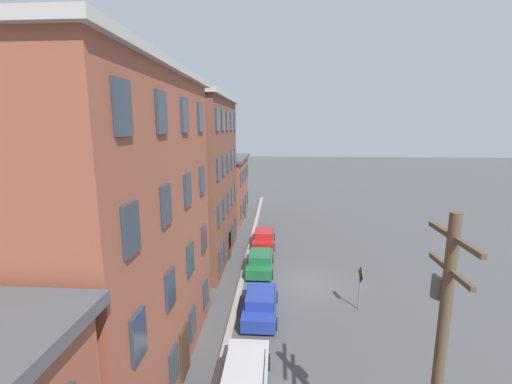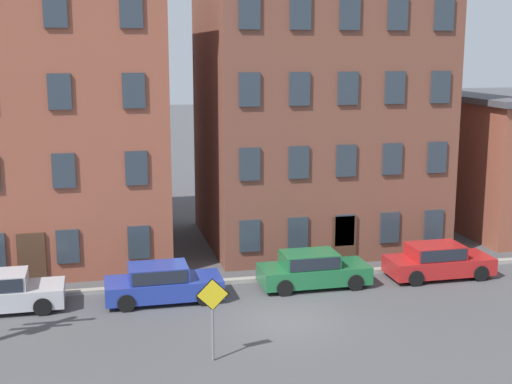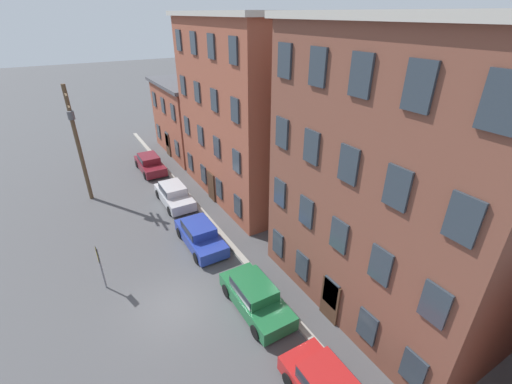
# 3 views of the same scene
# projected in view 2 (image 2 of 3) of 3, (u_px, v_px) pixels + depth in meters

# --- Properties ---
(ground_plane) EXTENTS (200.00, 200.00, 0.00)m
(ground_plane) POSITION_uv_depth(u_px,v_px,m) (287.00, 320.00, 25.17)
(ground_plane) COLOR #4C4C4F
(kerb_strip) EXTENTS (56.00, 0.36, 0.16)m
(kerb_strip) POSITION_uv_depth(u_px,v_px,m) (258.00, 279.00, 29.45)
(kerb_strip) COLOR #9E998E
(kerb_strip) RESTS_ON ground_plane
(apartment_midblock) EXTENTS (11.92, 10.67, 12.77)m
(apartment_midblock) POSITION_uv_depth(u_px,v_px,m) (33.00, 116.00, 32.50)
(apartment_midblock) COLOR brown
(apartment_midblock) RESTS_ON ground_plane
(apartment_far) EXTENTS (11.22, 9.51, 12.75)m
(apartment_far) POSITION_uv_depth(u_px,v_px,m) (315.00, 112.00, 34.87)
(apartment_far) COLOR brown
(apartment_far) RESTS_ON ground_plane
(car_silver) EXTENTS (4.40, 1.92, 1.43)m
(car_silver) POSITION_uv_depth(u_px,v_px,m) (0.00, 291.00, 26.00)
(car_silver) COLOR #B7B7BC
(car_silver) RESTS_ON ground_plane
(car_blue) EXTENTS (4.40, 1.92, 1.43)m
(car_blue) POSITION_uv_depth(u_px,v_px,m) (162.00, 282.00, 26.99)
(car_blue) COLOR #233899
(car_blue) RESTS_ON ground_plane
(car_green) EXTENTS (4.40, 1.92, 1.43)m
(car_green) POSITION_uv_depth(u_px,v_px,m) (312.00, 268.00, 28.65)
(car_green) COLOR #1E6638
(car_green) RESTS_ON ground_plane
(car_red) EXTENTS (4.40, 1.92, 1.43)m
(car_red) POSITION_uv_depth(u_px,v_px,m) (438.00, 260.00, 29.81)
(car_red) COLOR #B21E1E
(car_red) RESTS_ON ground_plane
(caution_sign) EXTENTS (1.03, 0.08, 2.65)m
(caution_sign) POSITION_uv_depth(u_px,v_px,m) (213.00, 306.00, 21.57)
(caution_sign) COLOR slate
(caution_sign) RESTS_ON ground_plane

